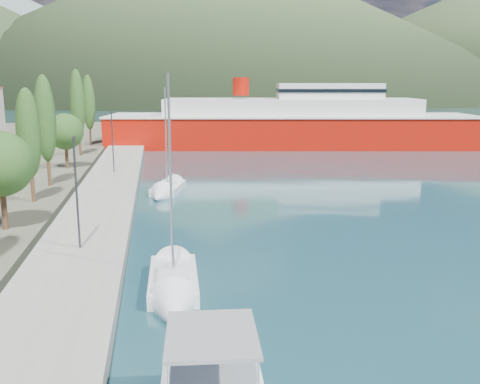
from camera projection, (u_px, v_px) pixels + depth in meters
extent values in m
plane|color=#1C424C|center=(175.00, 121.00, 134.02)|extent=(1400.00, 1400.00, 0.00)
cube|color=gray|center=(102.00, 204.00, 41.64)|extent=(5.00, 88.00, 0.80)
cone|color=slate|center=(221.00, 16.00, 669.65)|extent=(760.00, 760.00, 180.00)
cone|color=#36492A|center=(213.00, 16.00, 399.30)|extent=(480.00, 480.00, 115.00)
cylinder|color=#47301E|center=(4.00, 210.00, 33.10)|extent=(0.36, 0.36, 2.51)
sphere|color=#294D1D|center=(0.00, 164.00, 32.52)|extent=(4.02, 4.02, 4.02)
cylinder|color=#47301E|center=(33.00, 189.00, 40.83)|extent=(0.30, 0.30, 1.90)
ellipsoid|color=#294D1D|center=(28.00, 133.00, 39.96)|extent=(1.80, 1.80, 6.73)
cylinder|color=#47301E|center=(49.00, 174.00, 47.12)|extent=(0.30, 0.30, 2.12)
ellipsoid|color=#294D1D|center=(45.00, 119.00, 46.14)|extent=(1.80, 1.80, 7.52)
cylinder|color=#47301E|center=(67.00, 157.00, 56.56)|extent=(0.36, 0.36, 2.37)
sphere|color=#294D1D|center=(65.00, 132.00, 56.01)|extent=(3.80, 3.80, 3.80)
cylinder|color=#47301E|center=(80.00, 146.00, 66.43)|extent=(0.30, 0.30, 2.32)
ellipsoid|color=#294D1D|center=(77.00, 103.00, 65.36)|extent=(1.80, 1.80, 8.24)
cylinder|color=#47301E|center=(90.00, 138.00, 77.18)|extent=(0.30, 0.30, 2.20)
ellipsoid|color=#294D1D|center=(88.00, 103.00, 76.17)|extent=(1.80, 1.80, 7.80)
cylinder|color=#2D2D33|center=(77.00, 194.00, 28.72)|extent=(0.12, 0.12, 6.00)
cube|color=#2D2D33|center=(74.00, 138.00, 28.35)|extent=(0.15, 0.50, 0.12)
cylinder|color=#2D2D33|center=(113.00, 143.00, 53.04)|extent=(0.12, 0.12, 6.00)
cube|color=#2D2D33|center=(111.00, 112.00, 52.67)|extent=(0.15, 0.50, 0.12)
cube|color=gray|center=(212.00, 334.00, 14.87)|extent=(2.75, 3.20, 0.11)
cube|color=silver|center=(173.00, 282.00, 25.79)|extent=(2.46, 5.65, 0.89)
cube|color=silver|center=(173.00, 273.00, 25.31)|extent=(1.44, 2.27, 0.35)
cylinder|color=silver|center=(171.00, 178.00, 24.38)|extent=(0.12, 0.12, 9.42)
cone|color=silver|center=(174.00, 313.00, 22.32)|extent=(2.36, 2.67, 2.28)
cube|color=silver|center=(168.00, 189.00, 48.05)|extent=(3.44, 5.42, 0.86)
cube|color=silver|center=(167.00, 184.00, 47.61)|extent=(1.80, 2.28, 0.33)
cylinder|color=silver|center=(166.00, 137.00, 46.77)|extent=(0.12, 0.12, 8.60)
cone|color=silver|center=(159.00, 197.00, 44.93)|extent=(2.74, 2.84, 2.20)
cube|color=#A91107|center=(290.00, 133.00, 81.13)|extent=(55.52, 19.57, 5.26)
cube|color=silver|center=(290.00, 116.00, 80.60)|extent=(55.95, 19.96, 0.28)
cube|color=silver|center=(291.00, 108.00, 80.37)|extent=(38.55, 15.06, 2.82)
cube|color=silver|center=(329.00, 91.00, 79.85)|extent=(16.14, 9.26, 2.25)
cylinder|color=#A91107|center=(241.00, 87.00, 79.73)|extent=(2.44, 2.44, 2.63)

